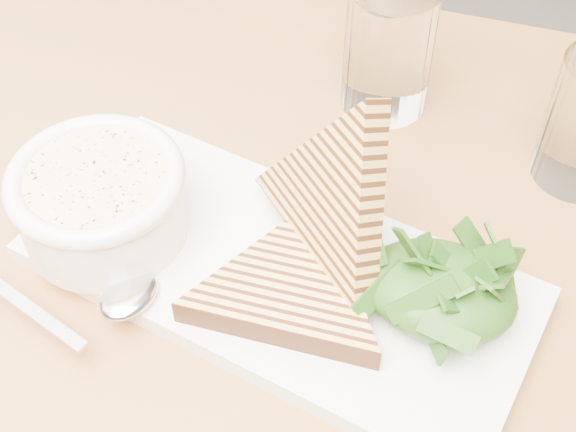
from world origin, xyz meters
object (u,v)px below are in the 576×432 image
(table_top, at_px, (281,369))
(platter, at_px, (278,274))
(glass_near, at_px, (389,49))
(soup_bowl, at_px, (103,208))

(table_top, xyz_separation_m, platter, (-0.02, 0.06, 0.03))
(platter, xyz_separation_m, glass_near, (0.01, 0.22, 0.05))
(table_top, xyz_separation_m, glass_near, (-0.01, 0.27, 0.08))
(soup_bowl, bearing_deg, platter, 5.55)
(platter, relative_size, glass_near, 3.16)
(soup_bowl, distance_m, glass_near, 0.27)
(table_top, relative_size, platter, 3.55)
(table_top, height_order, platter, platter)
(platter, relative_size, soup_bowl, 3.04)
(platter, bearing_deg, glass_near, 86.54)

